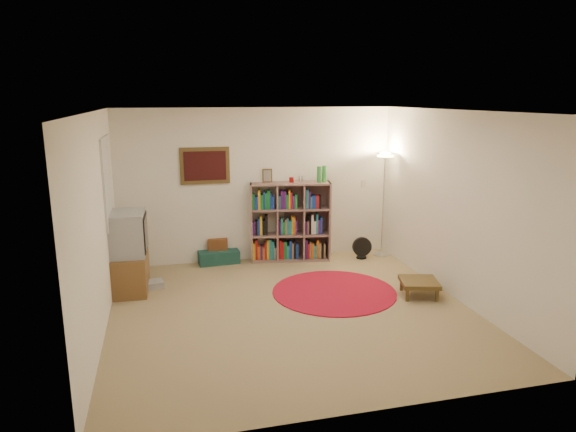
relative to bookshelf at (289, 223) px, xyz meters
name	(u,v)px	position (x,y,z in m)	size (l,w,h in m)	color
room	(287,214)	(-0.54, -2.03, 0.63)	(4.54, 4.54, 2.54)	#957E57
bookshelf	(289,223)	(0.00, 0.00, 0.00)	(1.35, 0.59, 1.57)	#815D56
floor_lamp	(385,171)	(1.59, -0.18, 0.84)	(0.42, 0.42, 1.77)	white
floor_fan	(362,248)	(1.20, -0.27, -0.45)	(0.33, 0.19, 0.37)	black
tv_stand	(127,254)	(-2.54, -0.87, -0.08)	(0.58, 0.80, 1.14)	brown
dvd_box	(153,284)	(-2.21, -0.82, -0.58)	(0.32, 0.28, 0.09)	#9A9B9F
suitcase	(218,256)	(-1.18, 0.12, -0.53)	(0.68, 0.46, 0.21)	#163E38
wicker_basket	(218,244)	(-1.17, 0.17, -0.33)	(0.35, 0.28, 0.18)	#5D3017
paper_towel	(274,254)	(-0.26, 0.00, -0.52)	(0.13, 0.13, 0.22)	silver
red_rug	(334,292)	(0.25, -1.61, -0.62)	(1.73, 1.73, 0.02)	maroon
side_table	(419,283)	(1.33, -2.01, -0.44)	(0.60, 0.60, 0.23)	#463418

